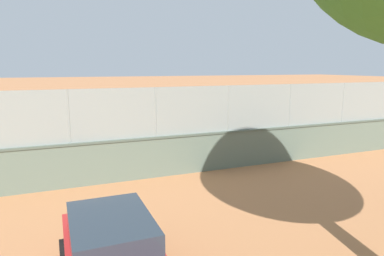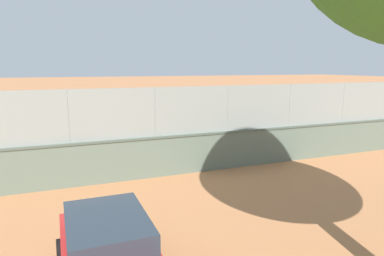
# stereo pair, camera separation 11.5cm
# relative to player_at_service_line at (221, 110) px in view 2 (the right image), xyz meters

# --- Properties ---
(ground_plane) EXTENTS (260.00, 260.00, 0.00)m
(ground_plane) POSITION_rel_player_at_service_line_xyz_m (6.00, 1.82, -0.87)
(ground_plane) COLOR #B27247
(perimeter_wall) EXTENTS (29.39, 0.67, 1.65)m
(perimeter_wall) POSITION_rel_player_at_service_line_xyz_m (7.14, 12.01, -0.04)
(perimeter_wall) COLOR slate
(perimeter_wall) RESTS_ON ground_plane
(fence_panel_on_wall) EXTENTS (28.86, 0.42, 1.94)m
(fence_panel_on_wall) POSITION_rel_player_at_service_line_xyz_m (7.14, 12.01, 1.74)
(fence_panel_on_wall) COLOR gray
(fence_panel_on_wall) RESTS_ON perimeter_wall
(player_at_service_line) EXTENTS (1.17, 0.71, 1.49)m
(player_at_service_line) POSITION_rel_player_at_service_line_xyz_m (0.00, 0.00, 0.00)
(player_at_service_line) COLOR navy
(player_at_service_line) RESTS_ON ground_plane
(player_near_wall_returning) EXTENTS (1.07, 0.71, 1.61)m
(player_near_wall_returning) POSITION_rel_player_at_service_line_xyz_m (9.73, 9.78, 0.08)
(player_near_wall_returning) COLOR black
(player_near_wall_returning) RESTS_ON ground_plane
(sports_ball) EXTENTS (0.10, 0.10, 0.10)m
(sports_ball) POSITION_rel_player_at_service_line_xyz_m (0.86, 0.48, -0.82)
(sports_ball) COLOR yellow
(sports_ball) RESTS_ON ground_plane
(spare_ball_by_wall) EXTENTS (0.09, 0.09, 0.09)m
(spare_ball_by_wall) POSITION_rel_player_at_service_line_xyz_m (1.74, 11.02, -0.83)
(spare_ball_by_wall) COLOR white
(spare_ball_by_wall) RESTS_ON ground_plane
(courtside_bench) EXTENTS (1.60, 0.40, 0.87)m
(courtside_bench) POSITION_rel_player_at_service_line_xyz_m (13.41, 9.97, -0.41)
(courtside_bench) COLOR brown
(courtside_bench) RESTS_ON ground_plane
(parked_car_red) EXTENTS (1.97, 3.95, 1.50)m
(parked_car_red) POSITION_rel_player_at_service_line_xyz_m (11.46, 18.67, -0.09)
(parked_car_red) COLOR red
(parked_car_red) RESTS_ON ground_plane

